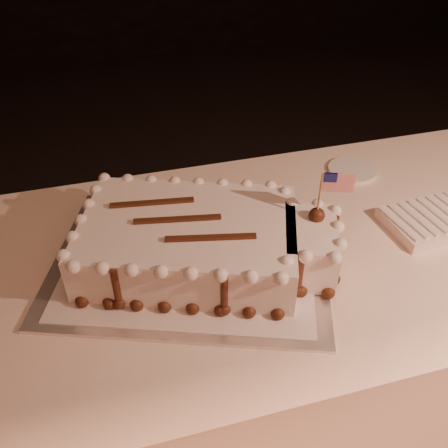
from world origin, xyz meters
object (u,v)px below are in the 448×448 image
object	(u,v)px
sheet_cake	(204,241)
cake_board	(190,261)
napkin_stack	(430,221)
banquet_table	(295,341)
side_plate	(352,170)

from	to	relation	value
sheet_cake	cake_board	bearing A→B (deg)	160.22
sheet_cake	napkin_stack	world-z (taller)	sheet_cake
banquet_table	napkin_stack	size ratio (longest dim) A/B	10.55
cake_board	side_plate	bearing A→B (deg)	45.27
napkin_stack	side_plate	distance (m)	0.29
banquet_table	side_plate	size ratio (longest dim) A/B	17.41
banquet_table	cake_board	size ratio (longest dim) A/B	3.92
banquet_table	napkin_stack	world-z (taller)	napkin_stack
banquet_table	cake_board	bearing A→B (deg)	179.44
banquet_table	side_plate	xyz separation A→B (m)	(0.24, 0.25, 0.38)
cake_board	side_plate	size ratio (longest dim) A/B	4.44
sheet_cake	side_plate	size ratio (longest dim) A/B	4.41
banquet_table	side_plate	bearing A→B (deg)	46.04
banquet_table	sheet_cake	distance (m)	0.51
cake_board	side_plate	world-z (taller)	side_plate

